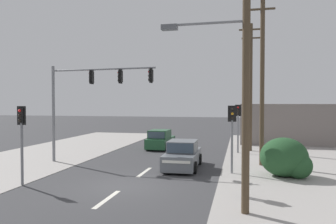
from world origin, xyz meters
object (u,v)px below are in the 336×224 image
object	(u,v)px
pedestrian_at_kerb	(245,174)
utility_pole_foreground_right	(242,70)
utility_pole_background_right	(251,84)
sedan_receding_far	(183,156)
pedestal_signal_far_median	(238,120)
traffic_signal_mast	(87,92)
hatchback_kerbside_parked	(160,140)
pedestal_signal_left_kerb	(22,132)
utility_pole_midground_right	(262,74)
pedestal_signal_right_kerb	(232,127)

from	to	relation	value
pedestrian_at_kerb	utility_pole_foreground_right	bearing A→B (deg)	-95.45
utility_pole_foreground_right	utility_pole_background_right	distance (m)	14.67
utility_pole_background_right	sedan_receding_far	size ratio (longest dim) A/B	2.28
pedestal_signal_far_median	pedestrian_at_kerb	world-z (taller)	pedestal_signal_far_median
traffic_signal_mast	hatchback_kerbside_parked	world-z (taller)	traffic_signal_mast
utility_pole_foreground_right	pedestrian_at_kerb	bearing A→B (deg)	84.55
pedestal_signal_left_kerb	hatchback_kerbside_parked	bearing A→B (deg)	75.68
utility_pole_midground_right	pedestal_signal_right_kerb	bearing A→B (deg)	-122.49
utility_pole_foreground_right	utility_pole_background_right	size ratio (longest dim) A/B	0.91
pedestal_signal_right_kerb	pedestal_signal_far_median	xyz separation A→B (m)	(0.26, 7.21, 0.00)
sedan_receding_far	pedestrian_at_kerb	size ratio (longest dim) A/B	2.62
pedestal_signal_right_kerb	pedestal_signal_left_kerb	world-z (taller)	same
pedestal_signal_far_median	hatchback_kerbside_parked	distance (m)	6.43
pedestal_signal_left_kerb	sedan_receding_far	bearing A→B (deg)	40.63
pedestal_signal_left_kerb	pedestrian_at_kerb	distance (m)	9.84
utility_pole_background_right	pedestal_signal_right_kerb	bearing A→B (deg)	-97.96
pedestal_signal_right_kerb	pedestrian_at_kerb	size ratio (longest dim) A/B	2.18
utility_pole_foreground_right	pedestal_signal_right_kerb	bearing A→B (deg)	94.07
pedestrian_at_kerb	hatchback_kerbside_parked	bearing A→B (deg)	117.32
utility_pole_foreground_right	pedestal_signal_right_kerb	distance (m)	6.66
pedestal_signal_right_kerb	pedestal_signal_far_median	bearing A→B (deg)	87.91
utility_pole_background_right	pedestrian_at_kerb	bearing A→B (deg)	-92.51
utility_pole_foreground_right	pedestrian_at_kerb	size ratio (longest dim) A/B	5.45
pedestal_signal_right_kerb	hatchback_kerbside_parked	size ratio (longest dim) A/B	0.97
utility_pole_foreground_right	pedestal_signal_right_kerb	size ratio (longest dim) A/B	2.50
utility_pole_foreground_right	utility_pole_midground_right	size ratio (longest dim) A/B	0.87
utility_pole_midground_right	utility_pole_background_right	xyz separation A→B (m)	(-0.48, 5.84, -0.27)
traffic_signal_mast	pedestal_signal_left_kerb	bearing A→B (deg)	-94.39
pedestal_signal_left_kerb	hatchback_kerbside_parked	distance (m)	13.24
utility_pole_midground_right	hatchback_kerbside_parked	distance (m)	10.46
pedestal_signal_right_kerb	utility_pole_background_right	bearing A→B (deg)	82.04
traffic_signal_mast	sedan_receding_far	world-z (taller)	traffic_signal_mast
utility_pole_midground_right	traffic_signal_mast	world-z (taller)	utility_pole_midground_right
utility_pole_midground_right	traffic_signal_mast	xyz separation A→B (m)	(-10.34, -1.62, -1.02)
utility_pole_background_right	pedestal_signal_far_median	bearing A→B (deg)	-126.67
utility_pole_midground_right	utility_pole_background_right	size ratio (longest dim) A/B	1.06
pedestal_signal_far_median	pedestrian_at_kerb	distance (m)	11.66
utility_pole_midground_right	pedestrian_at_kerb	world-z (taller)	utility_pole_midground_right
utility_pole_midground_right	utility_pole_background_right	distance (m)	5.87
pedestal_signal_right_kerb	sedan_receding_far	world-z (taller)	pedestal_signal_right_kerb
traffic_signal_mast	pedestal_signal_right_kerb	size ratio (longest dim) A/B	1.93
sedan_receding_far	pedestrian_at_kerb	xyz separation A→B (m)	(3.39, -5.25, 0.22)
pedestal_signal_left_kerb	hatchback_kerbside_parked	xyz separation A→B (m)	(3.25, 12.72, -1.71)
utility_pole_foreground_right	pedestal_signal_right_kerb	world-z (taller)	utility_pole_foreground_right
utility_pole_midground_right	pedestal_signal_right_kerb	world-z (taller)	utility_pole_midground_right
utility_pole_midground_right	pedestal_signal_left_kerb	distance (m)	13.25
hatchback_kerbside_parked	pedestrian_at_kerb	world-z (taller)	pedestrian_at_kerb
utility_pole_midground_right	hatchback_kerbside_parked	world-z (taller)	utility_pole_midground_right
utility_pole_background_right	traffic_signal_mast	bearing A→B (deg)	-142.90
traffic_signal_mast	pedestal_signal_far_median	world-z (taller)	traffic_signal_mast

